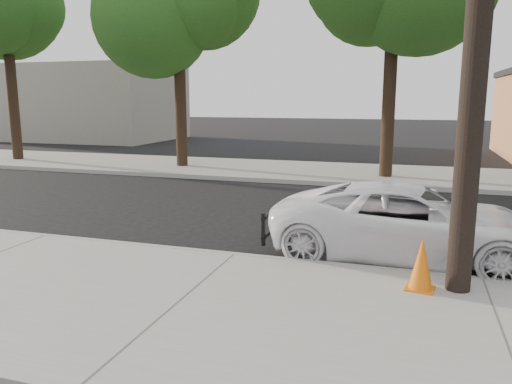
% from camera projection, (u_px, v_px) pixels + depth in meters
% --- Properties ---
extents(ground, '(120.00, 120.00, 0.00)m').
position_uv_depth(ground, '(268.00, 232.00, 10.73)').
color(ground, black).
rests_on(ground, ground).
extents(near_sidewalk, '(90.00, 4.40, 0.15)m').
position_uv_depth(near_sidewalk, '(179.00, 307.00, 6.69)').
color(near_sidewalk, gray).
rests_on(near_sidewalk, ground).
extents(far_sidewalk, '(90.00, 5.00, 0.15)m').
position_uv_depth(far_sidewalk, '(331.00, 173.00, 18.68)').
color(far_sidewalk, gray).
rests_on(far_sidewalk, ground).
extents(curb_near, '(90.00, 0.12, 0.16)m').
position_uv_depth(curb_near, '(235.00, 258.00, 8.75)').
color(curb_near, '#9E9B93').
rests_on(curb_near, ground).
extents(building_far, '(14.00, 8.00, 5.00)m').
position_uv_depth(building_far, '(74.00, 103.00, 34.94)').
color(building_far, gray).
rests_on(building_far, ground).
extents(tree_a, '(4.65, 4.50, 9.00)m').
position_uv_depth(tree_a, '(6.00, 9.00, 20.97)').
color(tree_a, black).
rests_on(tree_a, far_sidewalk).
extents(tree_b, '(4.34, 4.20, 8.45)m').
position_uv_depth(tree_b, '(181.00, 9.00, 18.86)').
color(tree_b, black).
rests_on(tree_b, far_sidewalk).
extents(police_cruiser, '(4.88, 2.37, 1.34)m').
position_uv_depth(police_cruiser, '(410.00, 222.00, 8.81)').
color(police_cruiser, white).
rests_on(police_cruiser, ground).
extents(traffic_cone, '(0.44, 0.44, 0.75)m').
position_uv_depth(traffic_cone, '(421.00, 265.00, 7.06)').
color(traffic_cone, orange).
rests_on(traffic_cone, near_sidewalk).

